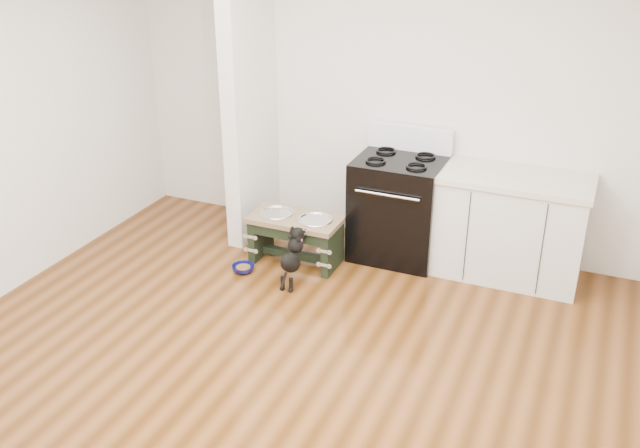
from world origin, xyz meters
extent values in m
plane|color=#49280D|center=(0.00, 0.00, 0.00)|extent=(5.00, 5.00, 0.00)
plane|color=silver|center=(0.00, 2.50, 1.35)|extent=(5.00, 0.00, 5.00)
cube|color=silver|center=(-1.18, 2.10, 1.35)|extent=(0.15, 0.80, 2.70)
cube|color=black|center=(0.25, 2.15, 0.46)|extent=(0.76, 0.65, 0.92)
cube|color=black|center=(0.25, 1.84, 0.40)|extent=(0.58, 0.02, 0.50)
cylinder|color=silver|center=(0.25, 1.80, 0.72)|extent=(0.56, 0.02, 0.02)
cube|color=white|center=(0.25, 2.43, 1.03)|extent=(0.76, 0.08, 0.22)
torus|color=black|center=(0.07, 2.01, 0.93)|extent=(0.18, 0.18, 0.02)
torus|color=black|center=(0.43, 2.01, 0.93)|extent=(0.18, 0.18, 0.02)
torus|color=black|center=(0.07, 2.29, 0.93)|extent=(0.18, 0.18, 0.02)
torus|color=black|center=(0.43, 2.29, 0.93)|extent=(0.18, 0.18, 0.02)
cube|color=silver|center=(1.23, 2.18, 0.43)|extent=(1.20, 0.60, 0.86)
cube|color=beige|center=(1.23, 2.18, 0.89)|extent=(1.24, 0.64, 0.05)
cube|color=black|center=(1.23, 1.92, 0.05)|extent=(1.20, 0.06, 0.10)
cube|color=black|center=(-0.88, 1.67, 0.20)|extent=(0.07, 0.38, 0.40)
cube|color=black|center=(-0.18, 1.67, 0.20)|extent=(0.07, 0.38, 0.40)
cube|color=black|center=(-0.53, 1.49, 0.35)|extent=(0.64, 0.03, 0.10)
cube|color=black|center=(-0.53, 1.67, 0.07)|extent=(0.64, 0.07, 0.07)
cube|color=brown|center=(-0.53, 1.67, 0.42)|extent=(0.80, 0.43, 0.04)
cylinder|color=silver|center=(-0.72, 1.67, 0.42)|extent=(0.27, 0.27, 0.05)
cylinder|color=silver|center=(-0.34, 1.67, 0.42)|extent=(0.27, 0.27, 0.05)
torus|color=silver|center=(-0.72, 1.67, 0.45)|extent=(0.31, 0.31, 0.02)
torus|color=silver|center=(-0.34, 1.67, 0.45)|extent=(0.31, 0.31, 0.02)
cylinder|color=black|center=(-0.43, 1.17, 0.06)|extent=(0.04, 0.04, 0.12)
cylinder|color=black|center=(-0.35, 1.17, 0.06)|extent=(0.04, 0.04, 0.12)
sphere|color=black|center=(-0.43, 1.16, 0.01)|extent=(0.04, 0.04, 0.04)
sphere|color=black|center=(-0.35, 1.16, 0.01)|extent=(0.04, 0.04, 0.04)
ellipsoid|color=black|center=(-0.39, 1.25, 0.22)|extent=(0.14, 0.33, 0.29)
sphere|color=black|center=(-0.39, 1.35, 0.34)|extent=(0.13, 0.13, 0.13)
sphere|color=black|center=(-0.39, 1.39, 0.42)|extent=(0.11, 0.11, 0.11)
sphere|color=black|center=(-0.43, 1.47, 0.42)|extent=(0.04, 0.04, 0.04)
sphere|color=black|center=(-0.35, 1.47, 0.42)|extent=(0.04, 0.04, 0.04)
cylinder|color=black|center=(-0.39, 1.12, 0.13)|extent=(0.02, 0.09, 0.11)
torus|color=#ED4585|center=(-0.39, 1.38, 0.38)|extent=(0.11, 0.07, 0.10)
imported|color=#0B0E51|center=(-0.88, 1.31, 0.03)|extent=(0.26, 0.26, 0.06)
cylinder|color=#583719|center=(-0.88, 1.31, 0.04)|extent=(0.13, 0.13, 0.03)
camera|label=1|loc=(1.90, -3.45, 3.01)|focal=40.00mm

